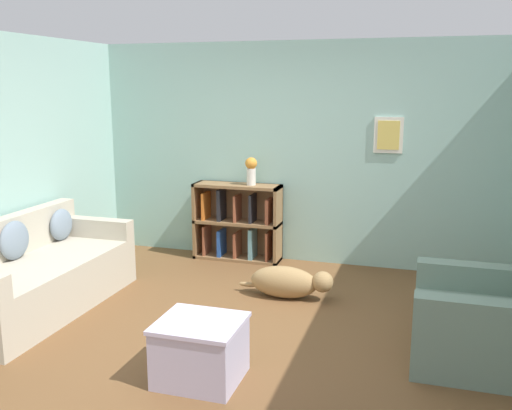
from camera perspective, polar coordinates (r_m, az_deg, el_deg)
The scene contains 8 objects.
ground_plane at distance 5.04m, azimuth -1.37°, elevation -12.69°, with size 14.00×14.00×0.00m, color brown.
wall_back at distance 6.80m, azimuth 4.61°, elevation 5.14°, with size 5.60×0.13×2.60m.
couch at distance 5.82m, azimuth -21.26°, elevation -6.68°, with size 0.89×2.05×0.87m.
bookshelf at distance 6.95m, azimuth -1.81°, elevation -1.79°, with size 1.06×0.32×0.93m.
recliner_chair at distance 4.79m, azimuth 22.06°, elevation -10.53°, with size 0.94×1.03×0.98m.
coffee_table at distance 4.24m, azimuth -5.59°, elevation -14.11°, with size 0.60×0.55×0.45m.
dog at distance 5.76m, azimuth 3.25°, elevation -7.69°, with size 0.99×0.29×0.32m.
vase at distance 6.75m, azimuth -0.49°, elevation 3.58°, with size 0.14×0.14×0.33m.
Camera 1 is at (1.45, -4.34, 2.09)m, focal length 40.00 mm.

